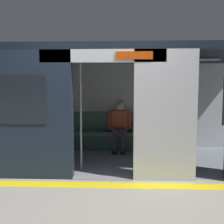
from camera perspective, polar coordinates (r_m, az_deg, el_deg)
The scene contains 8 objects.
ground_plane at distance 4.26m, azimuth -2.03°, elevation -14.75°, with size 60.00×60.00×0.00m, color gray.
platform_edge_strip at distance 3.98m, azimuth -2.37°, elevation -16.19°, with size 8.00×0.24×0.01m, color yellow.
train_car at distance 5.09m, azimuth -1.90°, elevation 4.99°, with size 6.40×2.49×2.19m.
bench_seat at distance 6.09m, azimuth -0.62°, elevation -5.35°, with size 2.40×0.44×0.44m.
person_seated at distance 5.97m, azimuth 1.72°, elevation -2.40°, with size 0.55×0.69×1.16m.
handbag at distance 6.13m, azimuth 5.61°, elevation -3.53°, with size 0.26×0.15×0.17m.
book at distance 6.13m, azimuth -2.38°, elevation -4.19°, with size 0.15×0.22×0.03m, color #26598C.
grab_pole_door at distance 4.53m, azimuth -7.07°, elevation -0.29°, with size 0.04×0.04×2.05m, color silver.
Camera 1 is at (-0.31, 3.99, 1.47)m, focal length 40.44 mm.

